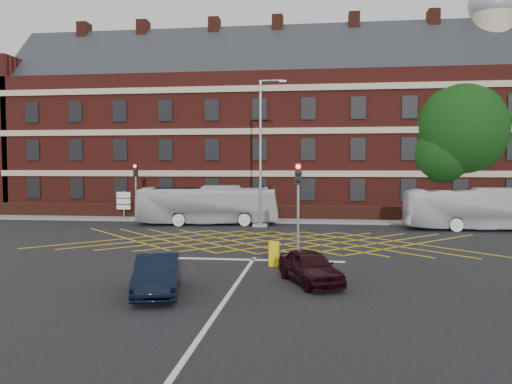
# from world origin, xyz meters

# --- Properties ---
(ground) EXTENTS (120.00, 120.00, 0.00)m
(ground) POSITION_xyz_m (0.00, 0.00, 0.00)
(ground) COLOR black
(ground) RESTS_ON ground
(victorian_building) EXTENTS (51.00, 12.17, 20.40)m
(victorian_building) POSITION_xyz_m (0.25, 22.00, 7.84)
(victorian_building) COLOR #541B15
(victorian_building) RESTS_ON ground
(boundary_wall) EXTENTS (56.00, 0.50, 1.10)m
(boundary_wall) POSITION_xyz_m (0.00, 13.00, 0.55)
(boundary_wall) COLOR #461C12
(boundary_wall) RESTS_ON ground
(far_pavement) EXTENTS (60.00, 3.00, 0.12)m
(far_pavement) POSITION_xyz_m (0.00, 12.00, 0.06)
(far_pavement) COLOR slate
(far_pavement) RESTS_ON ground
(box_junction_hatching) EXTENTS (8.22, 8.22, 0.02)m
(box_junction_hatching) POSITION_xyz_m (0.00, 2.00, 0.01)
(box_junction_hatching) COLOR #CC990C
(box_junction_hatching) RESTS_ON ground
(stop_line) EXTENTS (8.00, 0.30, 0.02)m
(stop_line) POSITION_xyz_m (0.00, -3.50, 0.01)
(stop_line) COLOR silver
(stop_line) RESTS_ON ground
(centre_line) EXTENTS (0.15, 14.00, 0.02)m
(centre_line) POSITION_xyz_m (0.00, -10.00, 0.01)
(centre_line) COLOR silver
(centre_line) RESTS_ON ground
(bus_left) EXTENTS (10.12, 3.75, 2.75)m
(bus_left) POSITION_xyz_m (-4.91, 9.25, 1.38)
(bus_left) COLOR silver
(bus_left) RESTS_ON ground
(bus_right) EXTENTS (9.85, 2.74, 2.72)m
(bus_right) POSITION_xyz_m (13.31, 8.46, 1.36)
(bus_right) COLOR silver
(bus_right) RESTS_ON ground
(car_navy) EXTENTS (2.24, 4.07, 1.27)m
(car_navy) POSITION_xyz_m (-2.36, -9.55, 0.64)
(car_navy) COLOR black
(car_navy) RESTS_ON ground
(car_maroon) EXTENTS (2.72, 3.72, 1.18)m
(car_maroon) POSITION_xyz_m (2.56, -7.58, 0.59)
(car_maroon) COLOR black
(car_maroon) RESTS_ON ground
(deciduous_tree) EXTENTS (8.70, 8.70, 11.41)m
(deciduous_tree) POSITION_xyz_m (14.14, 18.32, 6.47)
(deciduous_tree) COLOR black
(deciduous_tree) RESTS_ON ground
(traffic_light_near) EXTENTS (0.70, 0.70, 4.27)m
(traffic_light_near) POSITION_xyz_m (1.96, -3.22, 1.76)
(traffic_light_near) COLOR slate
(traffic_light_near) RESTS_ON ground
(traffic_light_far) EXTENTS (0.70, 0.70, 4.27)m
(traffic_light_far) POSITION_xyz_m (-10.92, 11.31, 1.76)
(traffic_light_far) COLOR slate
(traffic_light_far) RESTS_ON ground
(street_lamp) EXTENTS (2.25, 1.00, 9.92)m
(street_lamp) POSITION_xyz_m (-1.01, 8.59, 3.50)
(street_lamp) COLOR slate
(street_lamp) RESTS_ON ground
(direction_signs) EXTENTS (1.10, 0.16, 2.20)m
(direction_signs) POSITION_xyz_m (-12.11, 11.80, 1.38)
(direction_signs) COLOR gray
(direction_signs) RESTS_ON ground
(utility_cabinet) EXTENTS (0.41, 0.44, 0.99)m
(utility_cabinet) POSITION_xyz_m (1.03, -4.64, 0.50)
(utility_cabinet) COLOR #E2B80D
(utility_cabinet) RESTS_ON ground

